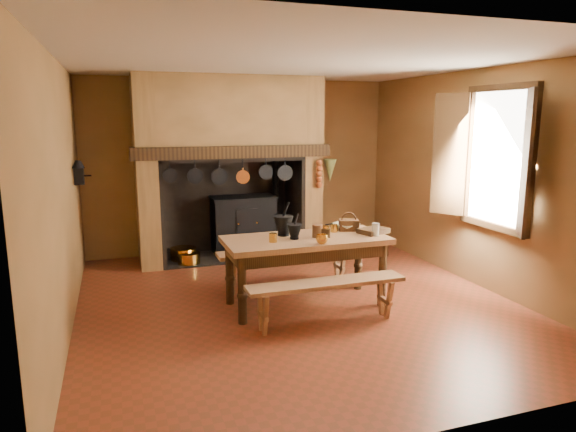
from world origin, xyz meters
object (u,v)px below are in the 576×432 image
object	(u,v)px
mixing_bowl	(346,226)
bench_front	(326,292)
coffee_grinder	(325,232)
iron_range	(244,224)
wicker_basket	(349,224)
work_table	(306,248)

from	to	relation	value
mixing_bowl	bench_front	bearing A→B (deg)	-125.54
mixing_bowl	coffee_grinder	bearing A→B (deg)	-143.16
iron_range	bench_front	bearing A→B (deg)	-87.84
coffee_grinder	mixing_bowl	world-z (taller)	coffee_grinder
mixing_bowl	wicker_basket	world-z (taller)	wicker_basket
bench_front	mixing_bowl	size ratio (longest dim) A/B	5.61
iron_range	coffee_grinder	size ratio (longest dim) A/B	9.78
bench_front	coffee_grinder	distance (m)	0.81
mixing_bowl	iron_range	bearing A→B (deg)	108.11
coffee_grinder	bench_front	bearing A→B (deg)	-90.64
work_table	bench_front	xyz separation A→B (m)	(0.00, -0.63, -0.33)
iron_range	coffee_grinder	distance (m)	2.65
coffee_grinder	iron_range	bearing A→B (deg)	117.94
coffee_grinder	work_table	bearing A→B (deg)	-173.18
work_table	iron_range	bearing A→B (deg)	92.69
iron_range	wicker_basket	xyz separation A→B (m)	(0.75, -2.36, 0.41)
iron_range	bench_front	xyz separation A→B (m)	(0.12, -3.17, -0.12)
work_table	wicker_basket	size ratio (longest dim) A/B	6.81
iron_range	work_table	size ratio (longest dim) A/B	0.84
bench_front	work_table	bearing A→B (deg)	90.00
iron_range	work_table	xyz separation A→B (m)	(0.12, -2.54, 0.21)
work_table	wicker_basket	distance (m)	0.69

